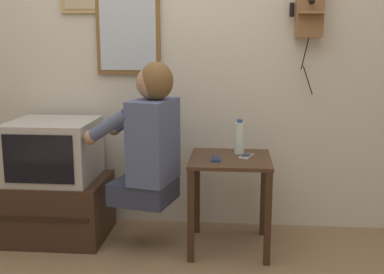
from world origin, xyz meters
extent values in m
cube|color=beige|center=(0.00, 1.06, 1.27)|extent=(6.80, 0.05, 2.55)
cube|color=#422819|center=(0.44, 0.62, 0.59)|extent=(0.50, 0.51, 0.02)
cube|color=#382215|center=(0.21, 0.39, 0.29)|extent=(0.04, 0.04, 0.58)
cube|color=#382215|center=(0.67, 0.39, 0.29)|extent=(0.04, 0.04, 0.58)
cube|color=#382215|center=(0.21, 0.85, 0.29)|extent=(0.04, 0.04, 0.58)
cube|color=#382215|center=(0.67, 0.85, 0.29)|extent=(0.04, 0.04, 0.58)
cube|color=#2D3347|center=(-0.10, 0.57, 0.38)|extent=(0.43, 0.42, 0.14)
cube|color=#4C567A|center=(-0.03, 0.56, 0.71)|extent=(0.30, 0.40, 0.51)
sphere|color=#A37556|center=(-0.03, 0.56, 1.07)|extent=(0.20, 0.20, 0.20)
ellipsoid|color=brown|center=(-0.01, 0.55, 1.08)|extent=(0.25, 0.25, 0.23)
cylinder|color=#4C567A|center=(-0.29, 0.46, 0.81)|extent=(0.29, 0.14, 0.22)
cylinder|color=#4C567A|center=(-0.22, 0.76, 0.81)|extent=(0.29, 0.14, 0.22)
sphere|color=#A37556|center=(-0.41, 0.49, 0.74)|extent=(0.09, 0.09, 0.09)
sphere|color=#A37556|center=(-0.34, 0.79, 0.74)|extent=(0.09, 0.09, 0.09)
cube|color=#382316|center=(-0.74, 0.70, 0.20)|extent=(0.71, 0.53, 0.41)
cube|color=black|center=(-0.74, 0.43, 0.22)|extent=(0.64, 0.01, 0.02)
cube|color=#ADA89E|center=(-0.73, 0.71, 0.60)|extent=(0.54, 0.51, 0.39)
cube|color=black|center=(-0.73, 0.45, 0.60)|extent=(0.44, 0.01, 0.31)
cube|color=brown|center=(0.94, 0.98, 1.53)|extent=(0.18, 0.11, 0.39)
cube|color=brown|center=(0.94, 0.90, 1.48)|extent=(0.16, 0.07, 0.03)
cone|color=black|center=(0.94, 0.88, 1.56)|extent=(0.04, 0.05, 0.04)
cylinder|color=black|center=(0.83, 0.98, 1.51)|extent=(0.03, 0.03, 0.09)
cylinder|color=black|center=(0.92, 0.97, 1.24)|extent=(0.04, 0.04, 0.22)
cylinder|color=black|center=(0.95, 0.97, 1.06)|extent=(0.07, 0.06, 0.19)
cube|color=brown|center=(-0.28, 1.02, 1.38)|extent=(0.44, 0.03, 0.58)
cube|color=#B2BCC6|center=(-0.28, 1.01, 1.38)|extent=(0.39, 0.01, 0.52)
cube|color=navy|center=(0.35, 0.56, 0.60)|extent=(0.06, 0.12, 0.01)
cube|color=black|center=(0.35, 0.56, 0.61)|extent=(0.05, 0.10, 0.00)
cube|color=silver|center=(0.54, 0.65, 0.60)|extent=(0.10, 0.14, 0.01)
cube|color=black|center=(0.54, 0.65, 0.61)|extent=(0.08, 0.11, 0.00)
cylinder|color=silver|center=(0.50, 0.74, 0.70)|extent=(0.06, 0.06, 0.20)
cylinder|color=#2D4C8C|center=(0.50, 0.74, 0.81)|extent=(0.04, 0.04, 0.02)
camera|label=1|loc=(0.46, -2.31, 1.32)|focal=45.00mm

